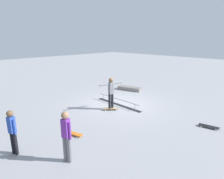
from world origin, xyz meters
The scene contains 9 objects.
ground_plane centered at (0.00, 0.00, 0.00)m, with size 60.00×60.00×0.00m, color #9E9EA3.
grind_rail centered at (-0.04, 0.11, 0.16)m, with size 3.23×0.28×0.37m.
skate_ledge centered at (1.54, -2.77, 0.13)m, with size 1.69×0.54×0.25m, color gray.
skater_main centered at (-0.28, 0.93, 1.00)m, with size 0.33×1.38×1.72m.
skateboard_main centered at (-0.33, 1.00, 0.07)m, with size 0.69×0.73×0.09m.
bystander_blue_shirt centered at (-0.91, 5.98, 0.86)m, with size 0.35×0.23×1.53m.
bystander_purple_shirt centered at (-2.47, 4.97, 0.93)m, with size 0.37×0.25×1.64m.
loose_skateboard_black centered at (-4.74, -0.51, 0.07)m, with size 0.82×0.37×0.09m.
loose_skateboard_orange centered at (-1.22, 3.92, 0.07)m, with size 0.82×0.42×0.09m.
Camera 1 is at (-7.05, 7.60, 3.69)m, focal length 30.42 mm.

